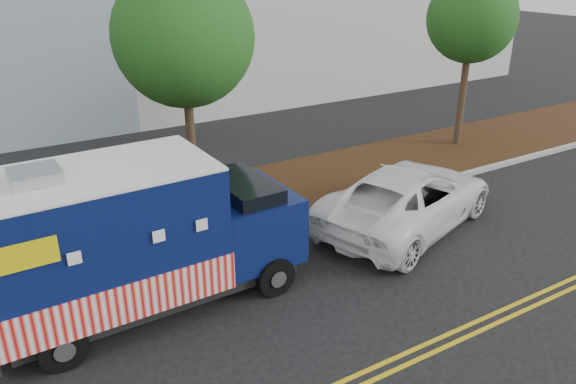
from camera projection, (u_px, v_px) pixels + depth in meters
ground at (214, 275)px, 13.16m from camera, size 120.00×120.00×0.00m
curb at (191, 247)px, 14.23m from camera, size 120.00×0.18×0.15m
mulch_strip at (163, 216)px, 15.89m from camera, size 120.00×4.00×0.15m
tree_b at (184, 37)px, 14.72m from camera, size 3.75×3.75×6.80m
tree_d at (472, 18)px, 19.90m from camera, size 3.18×3.18×6.40m
sign_post at (40, 233)px, 12.51m from camera, size 0.06×0.06×2.40m
food_truck at (132, 243)px, 11.33m from camera, size 6.64×2.67×3.46m
white_car at (407, 198)px, 15.20m from camera, size 6.59×4.54×1.67m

